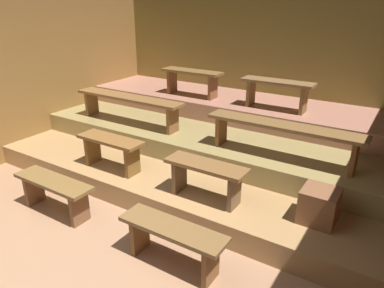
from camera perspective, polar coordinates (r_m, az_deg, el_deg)
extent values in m
cube|color=#A47857|center=(4.84, -1.35, -6.46)|extent=(5.96, 5.10, 0.08)
cube|color=olive|center=(6.28, 9.89, 11.41)|extent=(5.96, 0.06, 2.28)
cube|color=olive|center=(6.21, -22.22, 10.00)|extent=(0.06, 5.10, 2.28)
cube|color=#A97F4E|center=(5.23, 2.36, -2.08)|extent=(5.16, 3.07, 0.27)
cube|color=#97834D|center=(5.48, 4.69, 2.01)|extent=(5.16, 2.21, 0.27)
cube|color=#AE735D|center=(5.84, 7.15, 5.91)|extent=(5.16, 1.19, 0.27)
cube|color=brown|center=(4.28, -21.21, -5.59)|extent=(1.02, 0.29, 0.04)
cube|color=brown|center=(4.67, -23.80, -6.52)|extent=(0.05, 0.23, 0.37)
cube|color=brown|center=(4.10, -17.45, -9.67)|extent=(0.05, 0.23, 0.37)
cube|color=brown|center=(3.25, -3.11, -13.26)|extent=(1.02, 0.29, 0.04)
cube|color=brown|center=(3.58, -8.31, -13.90)|extent=(0.05, 0.23, 0.37)
cube|color=brown|center=(3.22, 2.98, -18.46)|extent=(0.05, 0.23, 0.37)
cube|color=brown|center=(4.54, -12.85, 0.68)|extent=(0.89, 0.29, 0.04)
cube|color=brown|center=(4.85, -15.50, -0.82)|extent=(0.05, 0.23, 0.37)
cube|color=brown|center=(4.40, -9.47, -2.70)|extent=(0.05, 0.23, 0.37)
cube|color=brown|center=(3.75, 2.23, -3.42)|extent=(0.89, 0.29, 0.04)
cube|color=brown|center=(4.01, -2.02, -4.97)|extent=(0.05, 0.23, 0.37)
cube|color=brown|center=(3.71, 6.75, -7.51)|extent=(0.05, 0.23, 0.37)
cube|color=brown|center=(5.40, -10.10, 7.29)|extent=(1.83, 0.29, 0.04)
cube|color=brown|center=(6.00, -15.65, 6.26)|extent=(0.05, 0.23, 0.37)
cube|color=brown|center=(4.97, -3.11, 3.83)|extent=(0.05, 0.23, 0.37)
cube|color=brown|center=(4.24, 14.28, 2.82)|extent=(1.83, 0.29, 0.04)
cube|color=brown|center=(4.59, 4.66, 2.22)|extent=(0.05, 0.23, 0.37)
cube|color=brown|center=(4.16, 24.38, -1.99)|extent=(0.05, 0.23, 0.37)
cube|color=brown|center=(5.85, -0.04, 11.44)|extent=(1.02, 0.29, 0.04)
cube|color=brown|center=(6.11, -3.19, 9.88)|extent=(0.05, 0.23, 0.37)
cube|color=brown|center=(5.70, 3.33, 8.98)|extent=(0.05, 0.23, 0.37)
cube|color=brown|center=(5.24, 13.44, 9.57)|extent=(1.02, 0.29, 0.04)
cube|color=brown|center=(5.42, 9.33, 8.04)|extent=(0.05, 0.23, 0.37)
cube|color=brown|center=(5.18, 17.34, 6.65)|extent=(0.05, 0.23, 0.37)
cube|color=brown|center=(3.70, 19.54, -9.19)|extent=(0.34, 0.34, 0.34)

